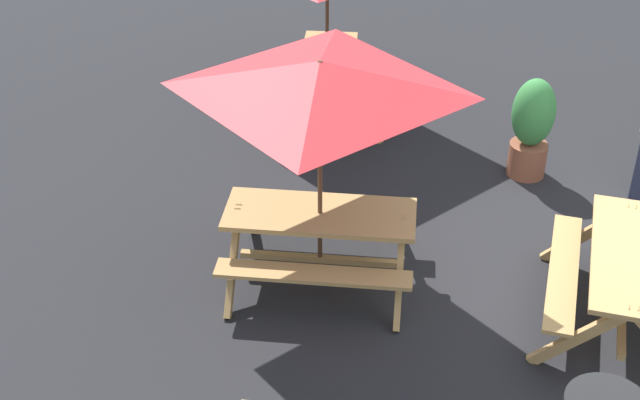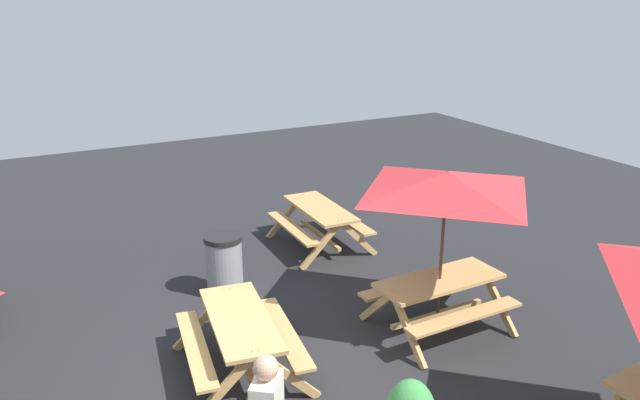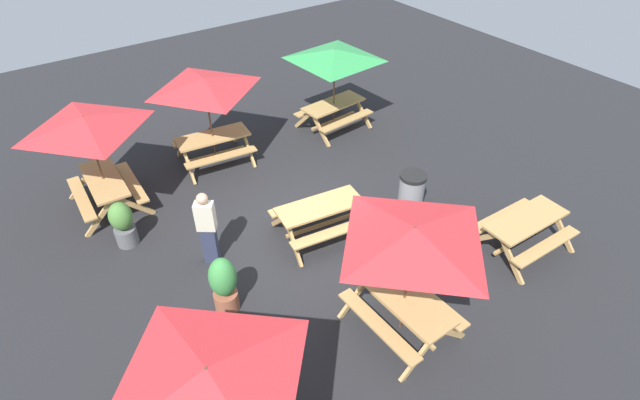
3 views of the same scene
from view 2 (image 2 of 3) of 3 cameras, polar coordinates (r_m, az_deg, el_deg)
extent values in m
plane|color=#232326|center=(7.83, -7.88, -16.85)|extent=(25.87, 25.87, 0.00)
cube|color=tan|center=(7.75, -7.33, -10.75)|extent=(1.88, 0.95, 0.05)
cube|color=tan|center=(7.83, -11.28, -13.14)|extent=(1.82, 0.52, 0.04)
cube|color=tan|center=(8.01, -3.31, -11.98)|extent=(1.82, 0.52, 0.04)
cube|color=tan|center=(8.55, -10.79, -10.76)|extent=(0.17, 0.80, 0.81)
cube|color=tan|center=(8.66, -5.95, -10.10)|extent=(0.17, 0.80, 0.81)
cube|color=tan|center=(7.25, -8.77, -16.62)|extent=(0.17, 0.80, 0.81)
cube|color=tan|center=(7.38, -2.98, -15.69)|extent=(0.17, 0.80, 0.81)
cube|color=tan|center=(8.02, -7.17, -13.98)|extent=(1.55, 0.29, 0.06)
cube|color=tan|center=(11.34, 0.00, -0.76)|extent=(1.82, 0.75, 0.05)
cube|color=tan|center=(11.23, -2.53, -2.57)|extent=(1.81, 0.31, 0.04)
cube|color=tan|center=(11.68, 2.43, -1.71)|extent=(1.81, 0.31, 0.04)
cube|color=tan|center=(12.00, -3.20, -1.56)|extent=(0.08, 0.80, 0.81)
cube|color=tan|center=(12.28, -0.07, -1.04)|extent=(0.08, 0.80, 0.81)
cube|color=tan|center=(10.67, 0.08, -4.19)|extent=(0.08, 0.80, 0.81)
cube|color=tan|center=(10.99, 3.50, -3.53)|extent=(0.08, 0.80, 0.81)
cube|color=tan|center=(11.53, 0.00, -3.20)|extent=(1.56, 0.11, 0.06)
cube|color=tan|center=(8.78, 10.89, -7.22)|extent=(0.74, 1.81, 0.05)
cube|color=tan|center=(8.55, 13.13, -10.33)|extent=(0.30, 1.81, 0.04)
cube|color=tan|center=(9.29, 8.62, -7.56)|extent=(0.30, 1.81, 0.04)
cube|color=tan|center=(8.27, 8.08, -11.71)|extent=(0.80, 0.08, 0.81)
cube|color=tan|center=(8.78, 5.21, -9.64)|extent=(0.80, 0.08, 0.81)
cube|color=tan|center=(9.19, 16.01, -8.98)|extent=(0.80, 0.08, 0.81)
cube|color=tan|center=(9.66, 12.99, -7.31)|extent=(0.80, 0.08, 0.81)
cube|color=tan|center=(9.02, 10.68, -10.19)|extent=(0.10, 1.56, 0.06)
cylinder|color=brown|center=(8.61, 11.05, -4.76)|extent=(0.04, 0.04, 2.30)
pyramid|color=red|center=(8.27, 11.49, 1.67)|extent=(2.04, 2.04, 0.28)
cylinder|color=gray|center=(9.80, -8.73, -6.11)|extent=(0.56, 0.56, 0.90)
cylinder|color=black|center=(9.60, -8.87, -3.46)|extent=(0.59, 0.59, 0.08)
sphere|color=tan|center=(5.37, -4.99, -15.02)|extent=(0.22, 0.22, 0.22)
camera|label=1|loc=(13.65, -10.83, 22.07)|focal=50.00mm
camera|label=3|loc=(9.28, 57.09, 27.09)|focal=28.00mm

